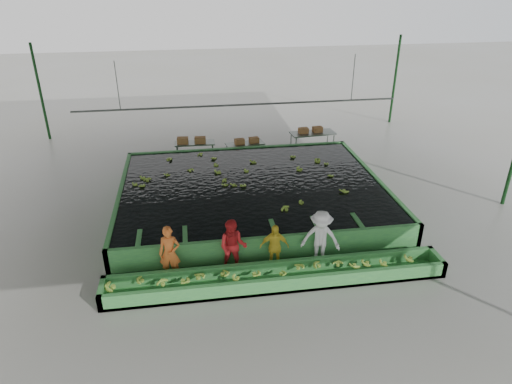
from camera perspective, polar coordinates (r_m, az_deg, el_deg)
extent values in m
plane|color=gray|center=(16.56, 0.27, -3.86)|extent=(80.00, 80.00, 0.00)
cube|color=#91949A|center=(14.71, 0.31, 13.25)|extent=(20.00, 22.00, 0.04)
cube|color=black|center=(17.48, -0.51, 0.99)|extent=(9.70, 7.70, 0.00)
cylinder|color=#59605B|center=(20.00, -2.03, 10.83)|extent=(0.08, 0.08, 14.00)
cylinder|color=#59605B|center=(19.81, -16.94, 12.58)|extent=(0.04, 0.04, 2.00)
cylinder|color=#59605B|center=(20.94, 12.05, 13.80)|extent=(0.04, 0.04, 2.00)
imported|color=orange|center=(13.59, -10.74, -7.52)|extent=(0.66, 0.48, 1.71)
imported|color=red|center=(13.60, -2.89, -6.88)|extent=(1.00, 0.86, 1.76)
imported|color=yellow|center=(13.82, 2.30, -6.88)|extent=(0.92, 0.46, 1.51)
imported|color=silver|center=(14.05, 8.07, -5.77)|extent=(1.34, 1.02, 1.84)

